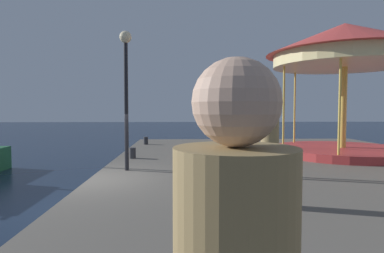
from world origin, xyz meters
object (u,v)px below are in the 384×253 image
object	(u,v)px
bollard_center	(133,153)
lamp_post_mid_promenade	(126,75)
person_by_the_water	(269,159)
carousel	(344,58)
bollard_north	(146,141)

from	to	relation	value
bollard_center	lamp_post_mid_promenade	bearing A→B (deg)	-85.93
bollard_center	person_by_the_water	bearing A→B (deg)	-60.62
carousel	person_by_the_water	distance (m)	8.88
bollard_north	person_by_the_water	bearing A→B (deg)	-72.54
bollard_center	person_by_the_water	world-z (taller)	person_by_the_water
carousel	bollard_center	xyz separation A→B (m)	(-8.37, -0.62, -3.71)
lamp_post_mid_promenade	bollard_north	size ratio (longest dim) A/B	10.41
lamp_post_mid_promenade	bollard_center	size ratio (longest dim) A/B	10.41
lamp_post_mid_promenade	bollard_center	bearing A→B (deg)	94.07
bollard_north	carousel	bearing A→B (deg)	-26.78
lamp_post_mid_promenade	person_by_the_water	world-z (taller)	lamp_post_mid_promenade
carousel	person_by_the_water	bearing A→B (deg)	-126.07
carousel	lamp_post_mid_promenade	world-z (taller)	carousel
person_by_the_water	carousel	bearing A→B (deg)	53.93
carousel	lamp_post_mid_promenade	size ratio (longest dim) A/B	1.48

